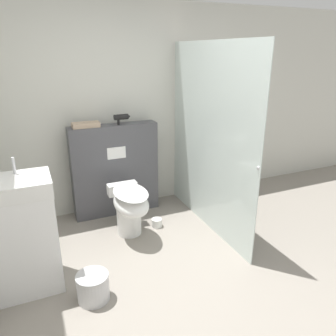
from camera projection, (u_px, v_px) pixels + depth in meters
name	position (u px, v px, depth m)	size (l,w,h in m)	color
ground_plane	(199.00, 300.00, 2.70)	(12.00, 12.00, 0.00)	gray
wall_back	(123.00, 110.00, 4.02)	(8.00, 0.06, 2.50)	silver
partition_panel	(115.00, 170.00, 4.00)	(1.05, 0.21, 1.12)	#4C4C51
shower_glass	(209.00, 140.00, 3.56)	(0.04, 1.77, 2.04)	silver
toilet	(130.00, 206.00, 3.54)	(0.36, 0.67, 0.55)	white
sink_vanity	(25.00, 235.00, 2.70)	(0.52, 0.42, 1.14)	white
hair_drier	(122.00, 117.00, 3.80)	(0.20, 0.06, 0.12)	black
folded_towel	(86.00, 125.00, 3.68)	(0.30, 0.15, 0.06)	tan
spare_toilet_roll	(157.00, 223.00, 3.81)	(0.12, 0.12, 0.10)	white
waste_bin	(93.00, 287.00, 2.67)	(0.27, 0.27, 0.23)	silver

